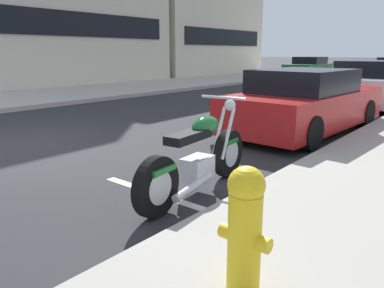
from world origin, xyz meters
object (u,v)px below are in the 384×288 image
parked_motorcycle (199,159)px  car_opposite_curb (309,68)px  parked_car_mid_block (370,84)px  fire_hydrant (245,226)px  parked_car_at_intersection (306,103)px

parked_motorcycle → car_opposite_curb: (21.31, 7.46, 0.22)m
parked_car_mid_block → car_opposite_curb: size_ratio=0.99×
parked_motorcycle → car_opposite_curb: car_opposite_curb is taller
parked_motorcycle → fire_hydrant: bearing=-139.4°
car_opposite_curb → fire_hydrant: (-22.75, -8.98, -0.06)m
parked_motorcycle → parked_car_at_intersection: 4.27m
parked_car_mid_block → fire_hydrant: size_ratio=5.33×
parked_car_at_intersection → parked_car_mid_block: size_ratio=0.98×
parked_car_at_intersection → fire_hydrant: bearing=-157.9°
parked_car_at_intersection → fire_hydrant: parked_car_at_intersection is taller
parked_motorcycle → parked_car_at_intersection: bearing=0.5°
parked_motorcycle → fire_hydrant: size_ratio=2.61×
parked_car_at_intersection → car_opposite_curb: car_opposite_curb is taller
parked_car_at_intersection → car_opposite_curb: 18.45m
parked_car_at_intersection → car_opposite_curb: size_ratio=0.97×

